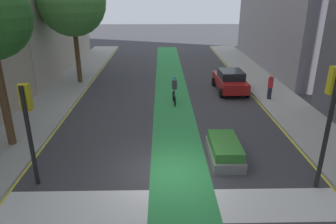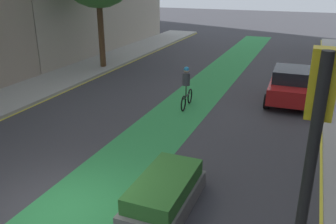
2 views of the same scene
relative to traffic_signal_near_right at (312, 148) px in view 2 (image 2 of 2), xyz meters
name	(u,v)px [view 2 (image 2 of 2)]	position (x,y,z in m)	size (l,w,h in m)	color
ground_plane	(58,212)	(-5.40, 0.88, -3.17)	(120.00, 120.00, 0.00)	#38383D
bike_lane_paint	(69,216)	(-5.06, 0.88, -3.16)	(2.40, 60.00, 0.01)	#2D8C47
traffic_signal_near_right	(312,148)	(0.00, 0.00, 0.00)	(0.35, 0.52, 4.53)	black
car_red_right_far	(291,84)	(-0.82, 11.78, -2.36)	(2.10, 4.24, 1.57)	#A51919
cyclist_in_lane	(186,86)	(-4.97, 9.13, -2.20)	(0.32, 1.73, 1.86)	black
median_planter	(165,193)	(-3.06, 2.05, -2.76)	(1.32, 2.71, 0.85)	slate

